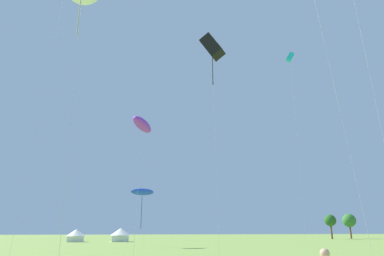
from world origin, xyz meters
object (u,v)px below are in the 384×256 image
object	(u,v)px
kite_cyan_box	(290,58)
tree_distant_right	(330,221)
festival_tent_left	(121,234)
tree_distant_left	(349,221)
kite_black_box	(212,47)
kite_purple_parafoil	(142,125)
kite_blue_parafoil	(142,192)
festival_tent_right	(76,235)

from	to	relation	value
kite_cyan_box	tree_distant_right	distance (m)	48.91
festival_tent_left	tree_distant_left	xyz separation A→B (m)	(61.45, 14.00, 3.31)
kite_black_box	kite_cyan_box	distance (m)	31.74
tree_distant_right	kite_black_box	bearing A→B (deg)	-130.76
kite_purple_parafoil	tree_distant_right	xyz separation A→B (m)	(52.23, 53.85, -6.66)
kite_black_box	festival_tent_left	bearing A→B (deg)	101.53
kite_blue_parafoil	festival_tent_left	bearing A→B (deg)	96.40
tree_distant_left	tree_distant_right	xyz separation A→B (m)	(-7.78, -3.16, -0.14)
kite_blue_parafoil	tree_distant_right	size ratio (longest dim) A/B	1.29
festival_tent_right	festival_tent_left	xyz separation A→B (m)	(8.53, 0.00, 0.13)
kite_cyan_box	kite_black_box	bearing A→B (deg)	-134.42
kite_cyan_box	tree_distant_left	size ratio (longest dim) A/B	5.14
tree_distant_left	festival_tent_right	bearing A→B (deg)	-168.69
kite_black_box	festival_tent_right	size ratio (longest dim) A/B	6.11
kite_blue_parafoil	kite_purple_parafoil	size ratio (longest dim) A/B	0.66
festival_tent_left	festival_tent_right	bearing A→B (deg)	-180.00
kite_blue_parafoil	festival_tent_right	world-z (taller)	kite_blue_parafoil
tree_distant_right	festival_tent_left	bearing A→B (deg)	-168.59
kite_blue_parafoil	kite_purple_parafoil	bearing A→B (deg)	-93.78
kite_blue_parafoil	tree_distant_left	size ratio (longest dim) A/B	1.21
festival_tent_left	tree_distant_right	bearing A→B (deg)	11.41
kite_blue_parafoil	kite_purple_parafoil	distance (m)	19.50
kite_cyan_box	tree_distant_right	bearing A→B (deg)	51.94
tree_distant_left	tree_distant_right	distance (m)	8.40
kite_blue_parafoil	kite_purple_parafoil	xyz separation A→B (m)	(-1.26, -19.05, 3.98)
kite_blue_parafoil	kite_cyan_box	bearing A→B (deg)	7.24
kite_cyan_box	tree_distant_left	world-z (taller)	kite_cyan_box
festival_tent_right	tree_distant_right	world-z (taller)	tree_distant_right
tree_distant_left	festival_tent_left	bearing A→B (deg)	-167.17
kite_blue_parafoil	tree_distant_right	bearing A→B (deg)	34.32
kite_cyan_box	tree_distant_right	world-z (taller)	kite_cyan_box
kite_purple_parafoil	festival_tent_right	xyz separation A→B (m)	(-9.96, 43.02, -9.96)
kite_purple_parafoil	festival_tent_left	world-z (taller)	kite_purple_parafoil
kite_purple_parafoil	tree_distant_right	distance (m)	75.32
festival_tent_right	festival_tent_left	distance (m)	8.53
kite_cyan_box	kite_purple_parafoil	bearing A→B (deg)	-140.94
festival_tent_right	tree_distant_right	bearing A→B (deg)	9.88
tree_distant_right	festival_tent_right	bearing A→B (deg)	-170.12
festival_tent_left	kite_black_box	bearing A→B (deg)	-78.47
festival_tent_left	tree_distant_left	bearing A→B (deg)	12.83
festival_tent_left	tree_distant_right	distance (m)	54.84
festival_tent_right	tree_distant_right	xyz separation A→B (m)	(62.19, 10.83, 3.30)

